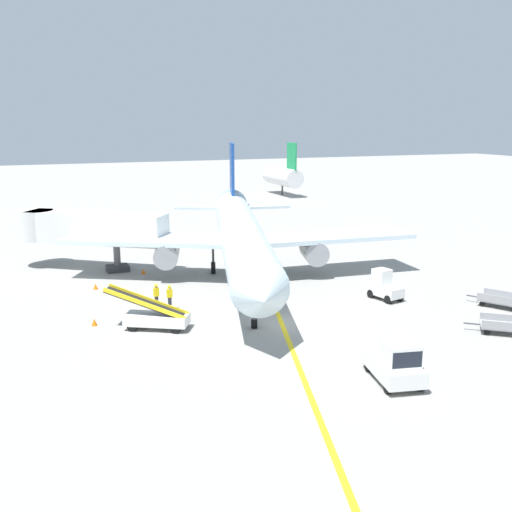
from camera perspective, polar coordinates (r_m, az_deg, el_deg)
ground_plane at (r=37.17m, az=2.85°, el=-6.46°), size 300.00×300.00×0.00m
taxi_line_yellow at (r=42.00m, az=1.55°, el=-4.16°), size 23.85×76.54×0.01m
airliner at (r=47.10m, az=-1.44°, el=1.98°), size 27.73×34.58×10.10m
jet_bridge at (r=51.86m, az=-16.35°, el=2.61°), size 11.83×9.53×4.85m
pushback_tug at (r=29.60m, az=13.20°, el=-9.91°), size 2.62×3.92×2.20m
baggage_tug_near_wing at (r=42.82m, az=12.12°, el=-2.83°), size 1.74×2.61×2.10m
belt_loader_forward_hold at (r=36.53m, az=-9.63°, el=-5.69°), size 4.96×3.56×2.59m
baggage_cart_loaded at (r=43.40m, az=22.34°, el=-3.95°), size 2.75×3.66×0.94m
baggage_cart_empty_trailing at (r=38.24m, az=22.69°, el=-6.18°), size 3.42×3.00×0.94m
ground_crew_marshaller at (r=40.32m, az=-9.49°, el=-3.72°), size 0.36×0.24×1.70m
ground_crew_wing_walker at (r=39.93m, az=-8.24°, el=-3.84°), size 0.36×0.24×1.70m
safety_cone_nose_left at (r=49.69m, az=-10.68°, el=-1.44°), size 0.36×0.36×0.44m
safety_cone_nose_right at (r=46.00m, az=-15.06°, el=-2.82°), size 0.36×0.36×0.44m
safety_cone_wingtip_left at (r=38.04m, az=-15.17°, el=-6.10°), size 0.36×0.36×0.44m
distant_aircraft_mid_left at (r=100.71m, az=2.57°, el=7.64°), size 3.00×10.10×8.80m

